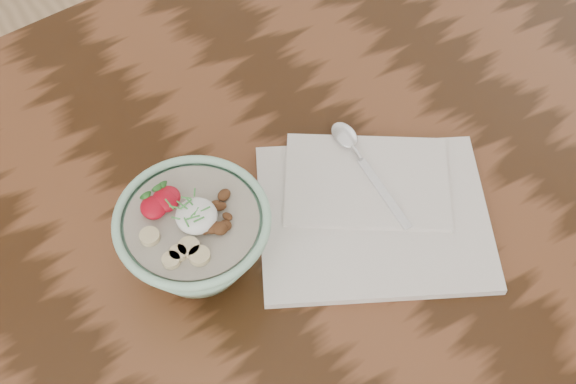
% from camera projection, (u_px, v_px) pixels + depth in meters
% --- Properties ---
extents(table, '(1.60, 0.90, 0.75)m').
position_uv_depth(table, '(210.00, 282.00, 1.01)').
color(table, '#321C0C').
rests_on(table, ground).
extents(breakfast_bowl, '(0.17, 0.17, 0.11)m').
position_uv_depth(breakfast_bowl, '(195.00, 237.00, 0.87)').
color(breakfast_bowl, '#9FD5B5').
rests_on(breakfast_bowl, table).
extents(napkin, '(0.34, 0.32, 0.02)m').
position_uv_depth(napkin, '(372.00, 209.00, 0.95)').
color(napkin, white).
rests_on(napkin, table).
extents(spoon, '(0.04, 0.17, 0.01)m').
position_uv_depth(spoon, '(354.00, 149.00, 0.98)').
color(spoon, silver).
rests_on(spoon, napkin).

